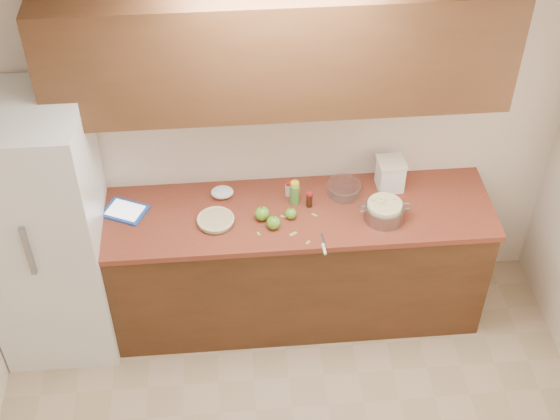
{
  "coord_description": "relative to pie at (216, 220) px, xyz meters",
  "views": [
    {
      "loc": [
        -0.31,
        -2.07,
        4.16
      ],
      "look_at": [
        -0.01,
        1.43,
        0.98
      ],
      "focal_mm": 50.0,
      "sensor_mm": 36.0,
      "label": 1
    }
  ],
  "objects": [
    {
      "name": "peel_b",
      "position": [
        0.25,
        -0.12,
        -0.02
      ],
      "size": [
        0.02,
        0.03,
        0.0
      ],
      "primitive_type": "cube",
      "rotation": [
        0.0,
        0.0,
        1.97
      ],
      "color": "#89BC5B",
      "rests_on": "counter_run"
    },
    {
      "name": "tablet",
      "position": [
        -0.55,
        0.14,
        -0.01
      ],
      "size": [
        0.31,
        0.28,
        0.02
      ],
      "rotation": [
        0.0,
        0.0,
        -0.44
      ],
      "color": "#21489F",
      "rests_on": "counter_run"
    },
    {
      "name": "paring_knife",
      "position": [
        0.63,
        -0.28,
        -0.01
      ],
      "size": [
        0.03,
        0.18,
        0.02
      ],
      "rotation": [
        0.0,
        0.0,
        0.05
      ],
      "color": "gray",
      "rests_on": "counter_run"
    },
    {
      "name": "apple_center",
      "position": [
        0.46,
        0.0,
        0.02
      ],
      "size": [
        0.07,
        0.07,
        0.08
      ],
      "color": "#5B9B23",
      "rests_on": "counter_run"
    },
    {
      "name": "counter_run",
      "position": [
        0.41,
        0.06,
        -0.48
      ],
      "size": [
        2.64,
        0.68,
        0.92
      ],
      "color": "#502A16",
      "rests_on": "ground"
    },
    {
      "name": "vanilla_bottle",
      "position": [
        0.58,
        0.1,
        0.03
      ],
      "size": [
        0.04,
        0.04,
        0.11
      ],
      "rotation": [
        0.0,
        0.0,
        -0.05
      ],
      "color": "black",
      "rests_on": "counter_run"
    },
    {
      "name": "mixing_bowl",
      "position": [
        0.81,
        0.2,
        0.02
      ],
      "size": [
        0.22,
        0.22,
        0.08
      ],
      "rotation": [
        0.0,
        0.0,
        0.22
      ],
      "color": "silver",
      "rests_on": "counter_run"
    },
    {
      "name": "fridge",
      "position": [
        -1.03,
        0.03,
        -0.04
      ],
      "size": [
        0.7,
        0.7,
        1.8
      ],
      "primitive_type": "cube",
      "color": "white",
      "rests_on": "ground"
    },
    {
      "name": "upper_cabinets",
      "position": [
        0.41,
        0.22,
        1.01
      ],
      "size": [
        2.6,
        0.34,
        0.7
      ],
      "primitive_type": "cube",
      "color": "#532F19",
      "rests_on": "room_shell"
    },
    {
      "name": "lemon_bottle",
      "position": [
        0.5,
        0.14,
        0.06
      ],
      "size": [
        0.06,
        0.06,
        0.17
      ],
      "rotation": [
        0.0,
        0.0,
        0.29
      ],
      "color": "#4C8C38",
      "rests_on": "counter_run"
    },
    {
      "name": "pie",
      "position": [
        0.0,
        0.0,
        0.0
      ],
      "size": [
        0.24,
        0.24,
        0.04
      ],
      "rotation": [
        0.0,
        0.0,
        -0.13
      ],
      "color": "silver",
      "rests_on": "counter_run"
    },
    {
      "name": "apple_left",
      "position": [
        0.28,
        0.01,
        0.03
      ],
      "size": [
        0.09,
        0.09,
        0.1
      ],
      "color": "#5B9B23",
      "rests_on": "counter_run"
    },
    {
      "name": "paper_towel",
      "position": [
        0.05,
        0.24,
        0.01
      ],
      "size": [
        0.15,
        0.13,
        0.06
      ],
      "primitive_type": "ellipsoid",
      "rotation": [
        0.0,
        0.0,
        0.07
      ],
      "color": "white",
      "rests_on": "counter_run"
    },
    {
      "name": "peel_e",
      "position": [
        0.41,
        0.02,
        -0.02
      ],
      "size": [
        0.04,
        0.03,
        0.0
      ],
      "primitive_type": "cube",
      "rotation": [
        0.0,
        0.0,
        -0.42
      ],
      "color": "#89BC5B",
      "rests_on": "counter_run"
    },
    {
      "name": "peel_d",
      "position": [
        0.46,
        -0.14,
        -0.02
      ],
      "size": [
        0.05,
        0.04,
        0.0
      ],
      "primitive_type": "cube",
      "rotation": [
        0.0,
        0.0,
        0.47
      ],
      "color": "#89BC5B",
      "rests_on": "counter_run"
    },
    {
      "name": "peel_c",
      "position": [
        0.54,
        -0.22,
        -0.02
      ],
      "size": [
        0.03,
        0.03,
        0.0
      ],
      "primitive_type": "cube",
      "rotation": [
        0.0,
        0.0,
        -2.32
      ],
      "color": "#89BC5B",
      "rests_on": "counter_run"
    },
    {
      "name": "apple_front",
      "position": [
        0.35,
        -0.07,
        0.02
      ],
      "size": [
        0.08,
        0.08,
        0.1
      ],
      "color": "#5B9B23",
      "rests_on": "counter_run"
    },
    {
      "name": "room_shell",
      "position": [
        0.41,
        -1.41,
        0.36
      ],
      "size": [
        3.6,
        3.6,
        3.6
      ],
      "color": "tan",
      "rests_on": "ground"
    },
    {
      "name": "cinnamon_shaker",
      "position": [
        0.46,
        0.22,
        0.03
      ],
      "size": [
        0.04,
        0.04,
        0.1
      ],
      "rotation": [
        0.0,
        0.0,
        -0.15
      ],
      "color": "beige",
      "rests_on": "counter_run"
    },
    {
      "name": "colander",
      "position": [
        1.02,
        -0.05,
        0.04
      ],
      "size": [
        0.33,
        0.24,
        0.12
      ],
      "rotation": [
        0.0,
        0.0,
        0.05
      ],
      "color": "gray",
      "rests_on": "counter_run"
    },
    {
      "name": "peel_a",
      "position": [
        0.61,
        0.02,
        -0.02
      ],
      "size": [
        0.04,
        0.03,
        0.0
      ],
      "primitive_type": "cube",
      "rotation": [
        0.0,
        0.0,
        2.48
      ],
      "color": "#89BC5B",
      "rests_on": "counter_run"
    },
    {
      "name": "flour_canister",
      "position": [
        1.11,
        0.24,
        0.09
      ],
      "size": [
        0.18,
        0.18,
        0.21
      ],
      "rotation": [
        0.0,
        0.0,
        0.05
      ],
      "color": "white",
      "rests_on": "counter_run"
    }
  ]
}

